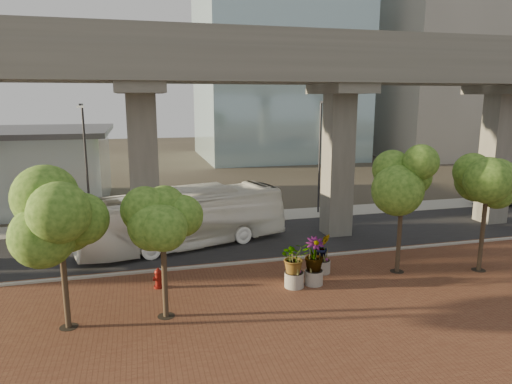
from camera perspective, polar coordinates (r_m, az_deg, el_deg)
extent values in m
plane|color=#332F25|center=(26.78, -0.21, -7.38)|extent=(160.00, 160.00, 0.00)
cube|color=brown|center=(19.70, 5.75, -14.63)|extent=(70.00, 13.00, 0.06)
cube|color=black|center=(28.62, -1.21, -6.08)|extent=(90.00, 8.00, 0.04)
cube|color=#A29F96|center=(24.94, 0.94, -8.66)|extent=(70.00, 0.25, 0.16)
cube|color=#A29F96|center=(33.78, -3.36, -3.30)|extent=(90.00, 3.00, 0.06)
cube|color=gray|center=(25.77, -0.46, 15.58)|extent=(72.00, 2.40, 1.80)
cube|color=gray|center=(28.87, -2.06, 15.15)|extent=(72.00, 2.40, 1.80)
cube|color=gray|center=(24.84, 0.19, 18.97)|extent=(72.00, 0.12, 1.00)
cube|color=gray|center=(30.06, -2.55, 17.69)|extent=(72.00, 0.12, 1.00)
cube|color=#A39D92|center=(75.06, 22.25, 13.31)|extent=(18.00, 16.00, 24.00)
imported|color=white|center=(27.34, -9.04, -3.32)|extent=(12.82, 6.06, 3.48)
imported|color=black|center=(42.63, 28.22, -0.60)|extent=(4.54, 2.69, 1.41)
cylinder|color=maroon|center=(22.20, -12.07, -11.49)|extent=(0.43, 0.43, 0.10)
cylinder|color=maroon|center=(22.07, -12.11, -10.65)|extent=(0.29, 0.29, 0.70)
sphere|color=maroon|center=(21.94, -12.15, -9.81)|extent=(0.34, 0.34, 0.34)
cylinder|color=maroon|center=(21.88, -12.17, -9.42)|extent=(0.10, 0.10, 0.12)
cylinder|color=maroon|center=(22.04, -12.12, -10.51)|extent=(0.48, 0.19, 0.19)
cylinder|color=#AAA79A|center=(21.77, 4.79, -10.86)|extent=(0.91, 0.91, 0.71)
imported|color=#294F15|center=(21.38, 4.84, -8.11)|extent=(2.02, 2.02, 1.51)
cylinder|color=#A39F93|center=(22.16, 7.22, -10.53)|extent=(0.88, 0.88, 0.68)
imported|color=#294F15|center=(21.76, 7.30, -7.73)|extent=(2.15, 2.15, 1.61)
cylinder|color=gray|center=(23.60, 8.24, -9.18)|extent=(0.84, 0.84, 0.66)
imported|color=#294F15|center=(23.26, 8.31, -6.80)|extent=(1.88, 1.88, 1.41)
cylinder|color=#4E3F2C|center=(19.11, -22.72, -11.16)|extent=(0.22, 0.22, 3.12)
cylinder|color=black|center=(19.74, -22.36, -15.33)|extent=(0.70, 0.70, 0.01)
cylinder|color=#4E3F2C|center=(18.89, -11.34, -10.89)|extent=(0.22, 0.22, 3.01)
cylinder|color=black|center=(19.51, -11.16, -14.97)|extent=(0.70, 0.70, 0.01)
cylinder|color=#4E3F2C|center=(24.10, 17.46, -5.35)|extent=(0.22, 0.22, 3.70)
cylinder|color=black|center=(24.69, 17.20, -9.45)|extent=(0.70, 0.70, 0.01)
cylinder|color=#4E3F2C|center=(25.88, 26.40, -5.10)|extent=(0.22, 0.22, 3.52)
cylinder|color=black|center=(26.40, 26.05, -8.75)|extent=(0.70, 0.70, 0.01)
cylinder|color=#28282D|center=(32.16, -20.40, 2.78)|extent=(0.14, 0.14, 8.28)
cube|color=#28282D|center=(31.32, -21.04, 10.14)|extent=(0.16, 1.03, 0.16)
cube|color=silver|center=(30.81, -21.13, 9.92)|extent=(0.41, 0.21, 0.12)
cylinder|color=#2B2B2F|center=(34.97, 7.96, 4.17)|extent=(0.15, 0.15, 8.41)
cube|color=#2B2B2F|center=(34.20, 8.50, 11.05)|extent=(0.16, 1.05, 0.16)
cube|color=silver|center=(33.71, 8.84, 10.85)|extent=(0.42, 0.21, 0.13)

